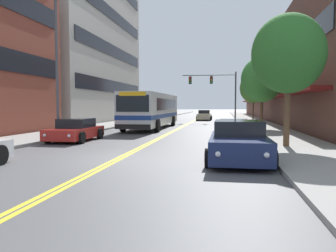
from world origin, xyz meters
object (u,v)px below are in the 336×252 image
(city_bus, at_px, (152,109))
(street_tree_right_far, at_px, (253,88))
(car_navy_parked_right_foreground, at_px, (238,143))
(street_tree_right_near, at_px, (288,54))
(car_champagne_moving_lead, at_px, (204,115))
(street_lamp_left_near, at_px, (61,55))
(car_silver_parked_right_mid, at_px, (234,130))
(street_tree_right_mid, at_px, (262,79))
(car_black_parked_left_mid, at_px, (159,116))
(traffic_signal_mast, at_px, (216,86))
(car_red_parked_left_near, at_px, (75,131))
(fire_hydrant, at_px, (252,125))

(city_bus, height_order, street_tree_right_far, street_tree_right_far)
(car_navy_parked_right_foreground, relative_size, street_tree_right_near, 0.78)
(car_champagne_moving_lead, bearing_deg, street_lamp_left_near, -102.93)
(car_silver_parked_right_mid, height_order, street_tree_right_mid, street_tree_right_mid)
(car_black_parked_left_mid, distance_m, street_tree_right_far, 12.30)
(car_navy_parked_right_foreground, height_order, traffic_signal_mast, traffic_signal_mast)
(car_champagne_moving_lead, bearing_deg, car_red_parked_left_near, -101.60)
(car_navy_parked_right_foreground, height_order, street_tree_right_far, street_tree_right_far)
(car_champagne_moving_lead, height_order, fire_hydrant, car_champagne_moving_lead)
(city_bus, bearing_deg, street_tree_right_near, -54.20)
(car_red_parked_left_near, xyz_separation_m, traffic_signal_mast, (7.24, 23.31, 3.75))
(city_bus, distance_m, street_tree_right_far, 16.48)
(traffic_signal_mast, relative_size, fire_hydrant, 7.75)
(street_tree_right_mid, bearing_deg, street_tree_right_far, 87.88)
(car_black_parked_left_mid, relative_size, street_tree_right_mid, 0.80)
(car_navy_parked_right_foreground, relative_size, fire_hydrant, 5.49)
(car_black_parked_left_mid, height_order, street_lamp_left_near, street_lamp_left_near)
(car_silver_parked_right_mid, distance_m, street_tree_right_far, 22.01)
(traffic_signal_mast, height_order, street_tree_right_far, traffic_signal_mast)
(street_lamp_left_near, bearing_deg, traffic_signal_mast, 71.31)
(street_tree_right_mid, bearing_deg, street_tree_right_near, -91.01)
(car_silver_parked_right_mid, relative_size, car_champagne_moving_lead, 0.93)
(car_navy_parked_right_foreground, height_order, street_tree_right_near, street_tree_right_near)
(street_lamp_left_near, bearing_deg, car_navy_parked_right_foreground, -28.68)
(car_silver_parked_right_mid, relative_size, street_tree_right_near, 0.73)
(car_navy_parked_right_foreground, bearing_deg, city_bus, 112.54)
(city_bus, bearing_deg, car_champagne_moving_lead, 77.78)
(fire_hydrant, bearing_deg, car_black_parked_left_mid, 122.41)
(car_silver_parked_right_mid, xyz_separation_m, traffic_signal_mast, (-1.51, 20.92, 3.77))
(car_champagne_moving_lead, xyz_separation_m, street_lamp_left_near, (-6.27, -27.33, 4.11))
(car_black_parked_left_mid, height_order, traffic_signal_mast, traffic_signal_mast)
(street_lamp_left_near, relative_size, street_tree_right_mid, 1.38)
(car_red_parked_left_near, relative_size, fire_hydrant, 4.94)
(car_champagne_moving_lead, distance_m, traffic_signal_mast, 5.60)
(car_navy_parked_right_foreground, distance_m, car_silver_parked_right_mid, 7.67)
(street_tree_right_mid, bearing_deg, car_black_parked_left_mid, 129.31)
(car_red_parked_left_near, xyz_separation_m, car_navy_parked_right_foreground, (8.70, -5.28, 0.08))
(car_black_parked_left_mid, bearing_deg, car_navy_parked_right_foreground, -73.45)
(car_navy_parked_right_foreground, bearing_deg, street_tree_right_far, 84.15)
(car_navy_parked_right_foreground, height_order, car_silver_parked_right_mid, car_navy_parked_right_foreground)
(car_silver_parked_right_mid, distance_m, street_tree_right_mid, 9.21)
(street_tree_right_near, bearing_deg, street_lamp_left_near, 172.79)
(street_tree_right_near, bearing_deg, fire_hydrant, 94.12)
(street_lamp_left_near, relative_size, fire_hydrant, 9.50)
(car_champagne_moving_lead, bearing_deg, street_tree_right_near, -79.39)
(car_champagne_moving_lead, relative_size, fire_hydrant, 5.52)
(city_bus, xyz_separation_m, car_navy_parked_right_foreground, (6.67, -16.07, -1.02))
(car_black_parked_left_mid, height_order, car_silver_parked_right_mid, car_black_parked_left_mid)
(car_red_parked_left_near, bearing_deg, traffic_signal_mast, 72.74)
(car_black_parked_left_mid, bearing_deg, car_silver_parked_right_mid, -68.03)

